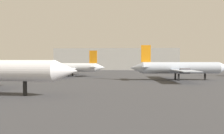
{
  "coord_description": "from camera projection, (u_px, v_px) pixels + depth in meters",
  "views": [
    {
      "loc": [
        1.11,
        -13.03,
        5.85
      ],
      "look_at": [
        -4.4,
        46.97,
        4.0
      ],
      "focal_mm": 37.7,
      "sensor_mm": 36.0,
      "label": 1
    }
  ],
  "objects": [
    {
      "name": "airplane_far_left",
      "position": [
        69.0,
        67.0,
        83.43
      ],
      "size": [
        26.87,
        26.08,
        9.07
      ],
      "rotation": [
        0.0,
        0.0,
        3.05
      ],
      "color": "silver",
      "rests_on": "ground_plane"
    },
    {
      "name": "airplane_distant",
      "position": [
        180.0,
        68.0,
        67.49
      ],
      "size": [
        29.33,
        26.67,
        10.05
      ],
      "rotation": [
        0.0,
        0.0,
        0.1
      ],
      "color": "#B2BCCC",
      "rests_on": "ground_plane"
    },
    {
      "name": "terminal_building",
      "position": [
        117.0,
        59.0,
        145.24
      ],
      "size": [
        71.69,
        25.22,
        12.47
      ],
      "primitive_type": "cube",
      "color": "#B7B7B2",
      "rests_on": "ground_plane"
    }
  ]
}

